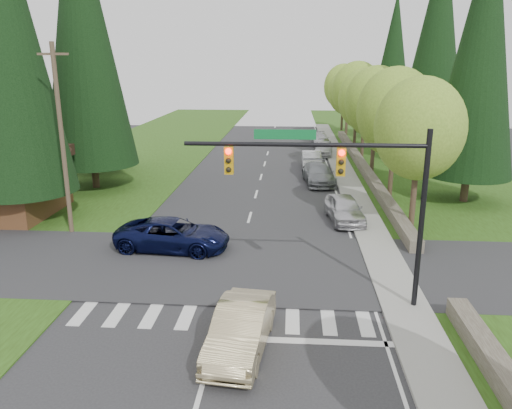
# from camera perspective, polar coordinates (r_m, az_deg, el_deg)

# --- Properties ---
(ground) EXTENTS (120.00, 120.00, 0.00)m
(ground) POSITION_cam_1_polar(r_m,az_deg,el_deg) (16.07, -5.63, -18.22)
(ground) COLOR #28282B
(ground) RESTS_ON ground
(grass_east) EXTENTS (14.00, 110.00, 0.06)m
(grass_east) POSITION_cam_1_polar(r_m,az_deg,el_deg) (35.87, 21.09, 0.37)
(grass_east) COLOR #294211
(grass_east) RESTS_ON ground
(grass_west) EXTENTS (14.00, 110.00, 0.06)m
(grass_west) POSITION_cam_1_polar(r_m,az_deg,el_deg) (37.60, -20.28, 1.14)
(grass_west) COLOR #294211
(grass_west) RESTS_ON ground
(cross_street) EXTENTS (120.00, 8.00, 0.10)m
(cross_street) POSITION_cam_1_polar(r_m,az_deg,el_deg) (23.05, -2.31, -7.05)
(cross_street) COLOR #28282B
(cross_street) RESTS_ON ground
(sidewalk_east) EXTENTS (1.80, 80.00, 0.13)m
(sidewalk_east) POSITION_cam_1_polar(r_m,az_deg,el_deg) (36.48, 11.01, 1.47)
(sidewalk_east) COLOR gray
(sidewalk_east) RESTS_ON ground
(curb_east) EXTENTS (0.20, 80.00, 0.13)m
(curb_east) POSITION_cam_1_polar(r_m,az_deg,el_deg) (36.38, 9.68, 1.50)
(curb_east) COLOR gray
(curb_east) RESTS_ON ground
(stone_wall_north) EXTENTS (0.70, 40.00, 0.70)m
(stone_wall_north) POSITION_cam_1_polar(r_m,az_deg,el_deg) (44.37, 12.05, 4.35)
(stone_wall_north) COLOR #4C4438
(stone_wall_north) RESTS_ON ground
(traffic_signal) EXTENTS (8.70, 0.37, 6.80)m
(traffic_signal) POSITION_cam_1_polar(r_m,az_deg,el_deg) (18.14, 10.12, 2.90)
(traffic_signal) COLOR black
(traffic_signal) RESTS_ON ground
(utility_pole) EXTENTS (1.60, 0.24, 10.00)m
(utility_pole) POSITION_cam_1_polar(r_m,az_deg,el_deg) (28.05, -21.30, 6.96)
(utility_pole) COLOR #473828
(utility_pole) RESTS_ON ground
(decid_tree_0) EXTENTS (4.80, 4.80, 8.37)m
(decid_tree_0) POSITION_cam_1_polar(r_m,az_deg,el_deg) (28.12, 18.18, 8.21)
(decid_tree_0) COLOR #38281C
(decid_tree_0) RESTS_ON ground
(decid_tree_1) EXTENTS (5.20, 5.20, 8.80)m
(decid_tree_1) POSITION_cam_1_polar(r_m,az_deg,el_deg) (34.91, 15.68, 10.10)
(decid_tree_1) COLOR #38281C
(decid_tree_1) RESTS_ON ground
(decid_tree_2) EXTENTS (5.00, 5.00, 8.82)m
(decid_tree_2) POSITION_cam_1_polar(r_m,az_deg,el_deg) (41.73, 13.55, 11.30)
(decid_tree_2) COLOR #38281C
(decid_tree_2) RESTS_ON ground
(decid_tree_3) EXTENTS (5.00, 5.00, 8.55)m
(decid_tree_3) POSITION_cam_1_polar(r_m,az_deg,el_deg) (48.67, 12.35, 11.66)
(decid_tree_3) COLOR #38281C
(decid_tree_3) RESTS_ON ground
(decid_tree_4) EXTENTS (5.40, 5.40, 9.18)m
(decid_tree_4) POSITION_cam_1_polar(r_m,az_deg,el_deg) (55.58, 11.48, 12.61)
(decid_tree_4) COLOR #38281C
(decid_tree_4) RESTS_ON ground
(decid_tree_5) EXTENTS (4.80, 4.80, 8.30)m
(decid_tree_5) POSITION_cam_1_polar(r_m,az_deg,el_deg) (62.53, 10.48, 12.52)
(decid_tree_5) COLOR #38281C
(decid_tree_5) RESTS_ON ground
(decid_tree_6) EXTENTS (5.20, 5.20, 8.86)m
(decid_tree_6) POSITION_cam_1_polar(r_m,az_deg,el_deg) (69.48, 9.96, 13.13)
(decid_tree_6) COLOR #38281C
(decid_tree_6) RESTS_ON ground
(conifer_w_a) EXTENTS (6.12, 6.12, 19.80)m
(conifer_w_a) POSITION_cam_1_polar(r_m,az_deg,el_deg) (31.23, -26.88, 17.61)
(conifer_w_a) COLOR #38281C
(conifer_w_a) RESTS_ON ground
(conifer_w_c) EXTENTS (6.46, 6.46, 20.80)m
(conifer_w_c) POSITION_cam_1_polar(r_m,az_deg,el_deg) (38.01, -19.26, 18.57)
(conifer_w_c) COLOR #38281C
(conifer_w_c) RESTS_ON ground
(conifer_w_e) EXTENTS (5.78, 5.78, 18.80)m
(conifer_w_e) POSITION_cam_1_polar(r_m,az_deg,el_deg) (44.27, -18.51, 16.84)
(conifer_w_e) COLOR #38281C
(conifer_w_e) RESTS_ON ground
(conifer_e_a) EXTENTS (5.44, 5.44, 17.80)m
(conifer_e_a) POSITION_cam_1_polar(r_m,az_deg,el_deg) (35.05, 24.36, 15.89)
(conifer_e_a) COLOR #38281C
(conifer_e_a) RESTS_ON ground
(conifer_e_b) EXTENTS (6.12, 6.12, 19.80)m
(conifer_e_b) POSITION_cam_1_polar(r_m,az_deg,el_deg) (48.76, 19.96, 17.15)
(conifer_e_b) COLOR #38281C
(conifer_e_b) RESTS_ON ground
(conifer_e_c) EXTENTS (5.10, 5.10, 16.80)m
(conifer_e_c) POSITION_cam_1_polar(r_m,az_deg,el_deg) (62.16, 15.42, 15.67)
(conifer_e_c) COLOR #38281C
(conifer_e_c) RESTS_ON ground
(sedan_champagne) EXTENTS (2.12, 4.79, 1.53)m
(sedan_champagne) POSITION_cam_1_polar(r_m,az_deg,el_deg) (16.51, -1.75, -14.00)
(sedan_champagne) COLOR beige
(sedan_champagne) RESTS_ON ground
(suv_navy) EXTENTS (5.81, 3.09, 1.56)m
(suv_navy) POSITION_cam_1_polar(r_m,az_deg,el_deg) (25.07, -9.46, -3.42)
(suv_navy) COLOR #0A0E33
(suv_navy) RESTS_ON ground
(parked_car_a) EXTENTS (2.37, 4.70, 1.54)m
(parked_car_a) POSITION_cam_1_polar(r_m,az_deg,el_deg) (29.56, 10.08, -0.48)
(parked_car_a) COLOR silver
(parked_car_a) RESTS_ON ground
(parked_car_b) EXTENTS (2.66, 5.47, 1.53)m
(parked_car_b) POSITION_cam_1_polar(r_m,az_deg,el_deg) (38.62, 7.17, 3.51)
(parked_car_b) COLOR gray
(parked_car_b) RESTS_ON ground
(parked_car_c) EXTENTS (1.68, 4.68, 1.54)m
(parked_car_c) POSITION_cam_1_polar(r_m,az_deg,el_deg) (43.79, 6.37, 5.01)
(parked_car_c) COLOR #BBBBC0
(parked_car_c) RESTS_ON ground
(parked_car_d) EXTENTS (2.21, 4.50, 1.48)m
(parked_car_d) POSITION_cam_1_polar(r_m,az_deg,el_deg) (50.35, 7.71, 6.36)
(parked_car_d) COLOR silver
(parked_car_d) RESTS_ON ground
(parked_car_e) EXTENTS (2.34, 4.86, 1.36)m
(parked_car_e) POSITION_cam_1_polar(r_m,az_deg,el_deg) (56.78, 7.32, 7.40)
(parked_car_e) COLOR #BBBBC0
(parked_car_e) RESTS_ON ground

